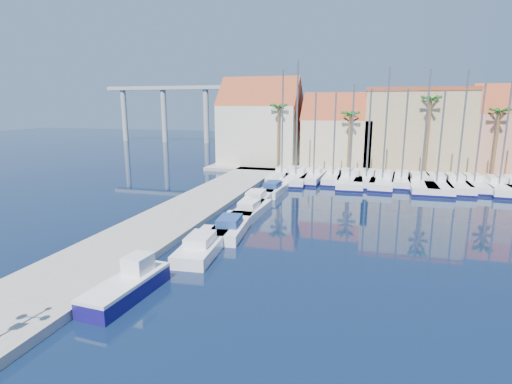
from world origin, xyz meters
TOP-DOWN VIEW (x-y plane):
  - ground at (0.00, 0.00)m, footprint 260.00×260.00m
  - quay_west at (-9.00, 13.50)m, footprint 6.00×77.00m
  - shore_north at (10.00, 48.00)m, footprint 54.00×16.00m
  - fishing_boat at (-4.81, 1.83)m, footprint 2.16×5.51m
  - motorboat_west_0 at (-3.63, 8.77)m, footprint 2.77×7.01m
  - motorboat_west_1 at (-3.20, 13.26)m, footprint 2.90×7.12m
  - motorboat_west_2 at (-3.14, 18.44)m, footprint 2.29×6.41m
  - motorboat_west_3 at (-3.79, 22.71)m, footprint 2.53×7.11m
  - motorboat_west_4 at (-3.28, 27.88)m, footprint 2.45×6.79m
  - motorboat_west_5 at (-3.77, 32.83)m, footprint 2.15×6.06m
  - motorboat_west_6 at (-3.81, 37.79)m, footprint 2.22×6.01m
  - sailboat_0 at (-4.11, 36.40)m, footprint 2.60×9.15m
  - sailboat_1 at (-2.21, 35.98)m, footprint 3.51×11.18m
  - sailboat_2 at (0.06, 36.41)m, footprint 2.80×8.62m
  - sailboat_3 at (2.47, 36.49)m, footprint 2.27×8.12m
  - sailboat_4 at (4.58, 35.95)m, footprint 3.51×11.73m
  - sailboat_5 at (6.60, 36.60)m, footprint 3.07×9.56m
  - sailboat_6 at (8.51, 35.88)m, footprint 3.54×10.50m
  - sailboat_7 at (10.74, 36.82)m, footprint 2.79×8.27m
  - sailboat_8 at (12.77, 35.48)m, footprint 2.98×11.01m
  - sailboat_9 at (14.48, 35.41)m, footprint 3.23×10.91m
  - sailboat_10 at (16.72, 35.95)m, footprint 2.72×9.96m
  - sailboat_11 at (18.71, 36.67)m, footprint 2.48×9.10m
  - sailboat_12 at (21.07, 35.82)m, footprint 3.14×9.87m
  - building_0 at (-10.00, 47.00)m, footprint 12.30×9.00m
  - building_1 at (2.00, 47.00)m, footprint 10.30×8.00m
  - building_2 at (13.00, 48.00)m, footprint 14.20×10.20m
  - building_3 at (25.00, 47.00)m, footprint 10.30×8.00m
  - palm_0 at (-6.00, 42.00)m, footprint 2.60×2.60m
  - palm_1 at (4.00, 42.00)m, footprint 2.60×2.60m
  - palm_2 at (14.00, 42.00)m, footprint 2.60×2.60m
  - palm_3 at (22.00, 42.00)m, footprint 2.60×2.60m
  - viaduct at (-39.07, 82.00)m, footprint 48.00×2.20m

SIDE VIEW (x-z plane):
  - ground at x=0.00m, z-range 0.00..0.00m
  - quay_west at x=-9.00m, z-range 0.00..0.50m
  - shore_north at x=10.00m, z-range 0.00..0.50m
  - motorboat_west_1 at x=-3.20m, z-range -0.19..1.21m
  - motorboat_west_4 at x=-3.28m, z-range -0.19..1.21m
  - motorboat_west_0 at x=-3.63m, z-range -0.19..1.21m
  - motorboat_west_2 at x=-3.14m, z-range -0.19..1.21m
  - motorboat_west_3 at x=-3.79m, z-range -0.19..1.21m
  - motorboat_west_5 at x=-3.77m, z-range -0.19..1.21m
  - motorboat_west_6 at x=-3.81m, z-range -0.19..1.21m
  - sailboat_4 at x=4.58m, z-range -5.43..6.55m
  - sailboat_9 at x=14.48m, z-range -5.04..6.16m
  - sailboat_5 at x=6.60m, z-range -5.19..6.35m
  - sailboat_8 at x=12.77m, z-range -6.20..7.37m
  - sailboat_2 at x=0.06m, z-range -4.98..6.17m
  - sailboat_11 at x=18.71m, z-range -5.41..6.60m
  - sailboat_12 at x=21.07m, z-range -5.83..7.01m
  - sailboat_6 at x=8.51m, z-range -6.36..7.55m
  - sailboat_10 at x=16.72m, z-range -6.12..7.31m
  - sailboat_1 at x=-2.21m, z-range -6.85..8.05m
  - sailboat_3 at x=2.47m, z-range -4.96..6.15m
  - sailboat_7 at x=10.74m, z-range -5.18..6.39m
  - sailboat_0 at x=-4.11m, z-range -6.33..7.58m
  - fishing_boat at x=-4.81m, z-range -0.32..1.57m
  - building_1 at x=2.00m, z-range -0.20..10.80m
  - building_3 at x=25.00m, z-range -0.14..11.86m
  - building_2 at x=13.00m, z-range 0.51..12.01m
  - building_0 at x=-10.00m, z-range -0.23..13.27m
  - palm_1 at x=4.00m, z-range 3.56..12.71m
  - palm_3 at x=22.00m, z-range 3.78..13.43m
  - palm_0 at x=-6.00m, z-range 4.00..14.15m
  - palm_2 at x=14.00m, z-range 4.44..15.59m
  - viaduct at x=-39.07m, z-range 3.02..17.47m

